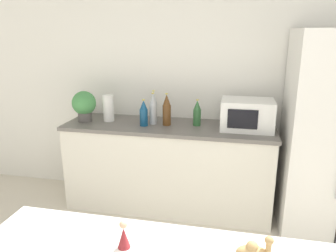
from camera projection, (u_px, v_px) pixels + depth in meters
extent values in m
cube|color=white|center=(224.00, 82.00, 3.33)|extent=(8.00, 0.06, 2.55)
cube|color=silver|center=(169.00, 168.00, 3.36)|extent=(2.04, 0.60, 0.85)
cube|color=#66605B|center=(169.00, 127.00, 3.23)|extent=(2.07, 0.63, 0.03)
cylinder|color=#595451|center=(85.00, 116.00, 3.35)|extent=(0.14, 0.14, 0.10)
sphere|color=#478E4C|center=(84.00, 103.00, 3.31)|extent=(0.24, 0.24, 0.24)
cylinder|color=white|center=(108.00, 108.00, 3.34)|extent=(0.11, 0.11, 0.27)
cube|color=white|center=(247.00, 114.00, 3.06)|extent=(0.48, 0.36, 0.28)
cube|color=black|center=(243.00, 119.00, 2.90)|extent=(0.26, 0.01, 0.17)
cylinder|color=#B2B7BC|center=(153.00, 114.00, 3.24)|extent=(0.07, 0.07, 0.20)
cone|color=#B2B7BC|center=(153.00, 99.00, 3.20)|extent=(0.07, 0.07, 0.11)
cylinder|color=gold|center=(153.00, 93.00, 3.18)|extent=(0.03, 0.03, 0.01)
cylinder|color=#2D6033|center=(197.00, 117.00, 3.19)|extent=(0.08, 0.08, 0.16)
cone|color=#2D6033|center=(197.00, 105.00, 3.16)|extent=(0.07, 0.07, 0.09)
cylinder|color=gold|center=(197.00, 100.00, 3.14)|extent=(0.03, 0.03, 0.01)
cylinder|color=navy|center=(144.00, 118.00, 3.18)|extent=(0.08, 0.08, 0.16)
cone|color=navy|center=(144.00, 105.00, 3.14)|extent=(0.08, 0.08, 0.09)
cylinder|color=gold|center=(143.00, 100.00, 3.13)|extent=(0.03, 0.03, 0.01)
cylinder|color=brown|center=(167.00, 115.00, 3.20)|extent=(0.08, 0.08, 0.20)
cone|color=brown|center=(167.00, 100.00, 3.16)|extent=(0.08, 0.08, 0.11)
cylinder|color=gold|center=(167.00, 94.00, 3.14)|extent=(0.03, 0.03, 0.01)
cylinder|color=#B2B7BC|center=(154.00, 112.00, 3.33)|extent=(0.07, 0.07, 0.20)
cone|color=#B2B7BC|center=(153.00, 97.00, 3.28)|extent=(0.07, 0.07, 0.11)
cylinder|color=gold|center=(153.00, 91.00, 3.26)|extent=(0.03, 0.03, 0.01)
sphere|color=tan|center=(252.00, 247.00, 1.15)|extent=(0.04, 0.04, 0.04)
cylinder|color=tan|center=(269.00, 247.00, 1.14)|extent=(0.02, 0.02, 0.06)
sphere|color=tan|center=(269.00, 240.00, 1.14)|extent=(0.03, 0.03, 0.03)
cone|color=maroon|center=(124.00, 238.00, 1.32)|extent=(0.05, 0.05, 0.09)
sphere|color=tan|center=(123.00, 225.00, 1.30)|extent=(0.03, 0.03, 0.03)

